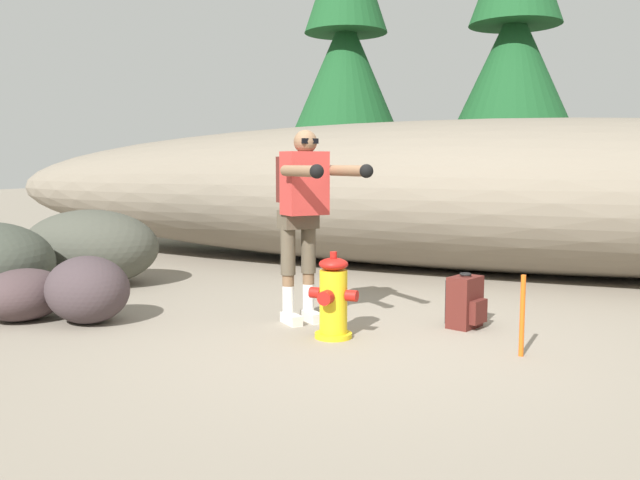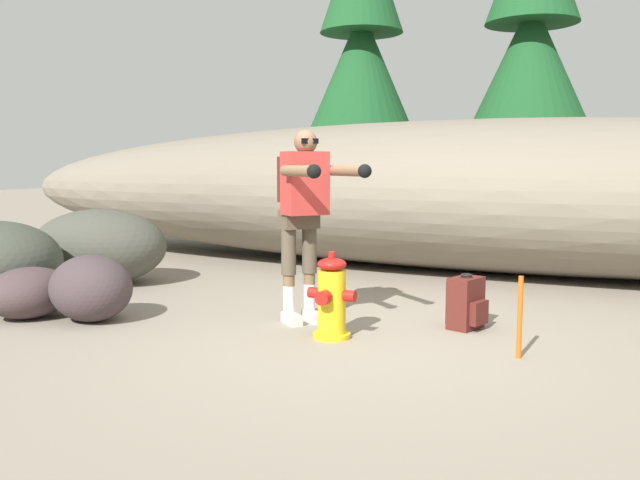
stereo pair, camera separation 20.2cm
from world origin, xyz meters
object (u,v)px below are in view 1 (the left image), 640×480
at_px(utility_worker, 303,202).
at_px(boulder_outlier, 23,295).
at_px(boulder_large, 91,248).
at_px(spare_backpack, 465,302).
at_px(survey_stake, 522,316).
at_px(fire_hydrant, 333,299).
at_px(boulder_small, 88,290).

height_order(utility_worker, boulder_outlier, utility_worker).
xyz_separation_m(boulder_large, boulder_outlier, (0.68, -1.62, -0.20)).
xyz_separation_m(spare_backpack, survey_stake, (0.55, -0.71, 0.08)).
xyz_separation_m(fire_hydrant, boulder_large, (-3.45, 1.07, 0.12)).
distance_m(boulder_small, boulder_outlier, 0.62).
height_order(boulder_outlier, survey_stake, survey_stake).
distance_m(spare_backpack, survey_stake, 0.90).
xyz_separation_m(boulder_outlier, survey_stake, (4.22, 0.61, 0.07)).
height_order(utility_worker, spare_backpack, utility_worker).
height_order(utility_worker, boulder_small, utility_worker).
bearing_deg(survey_stake, boulder_small, -172.88).
relative_size(fire_hydrant, spare_backpack, 1.49).
bearing_deg(survey_stake, spare_backpack, 127.97).
distance_m(fire_hydrant, spare_backpack, 1.19).
bearing_deg(boulder_small, survey_stake, 7.12).
height_order(utility_worker, boulder_large, utility_worker).
height_order(boulder_small, survey_stake, survey_stake).
height_order(spare_backpack, boulder_large, boulder_large).
bearing_deg(spare_backpack, survey_stake, -34.67).
relative_size(fire_hydrant, survey_stake, 1.17).
xyz_separation_m(boulder_large, boulder_small, (1.28, -1.46, -0.14)).
bearing_deg(boulder_large, fire_hydrant, -17.26).
xyz_separation_m(fire_hydrant, boulder_small, (-2.17, -0.39, -0.02)).
bearing_deg(boulder_outlier, boulder_small, 14.73).
bearing_deg(survey_stake, boulder_large, 168.41).
xyz_separation_m(utility_worker, survey_stake, (1.87, -0.27, -0.77)).
relative_size(boulder_small, boulder_outlier, 0.98).
bearing_deg(utility_worker, boulder_outlier, -121.27).
xyz_separation_m(fire_hydrant, spare_backpack, (0.90, 0.77, -0.10)).
distance_m(boulder_large, boulder_small, 1.95).
distance_m(utility_worker, boulder_outlier, 2.64).
bearing_deg(spare_backpack, utility_worker, -144.11).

